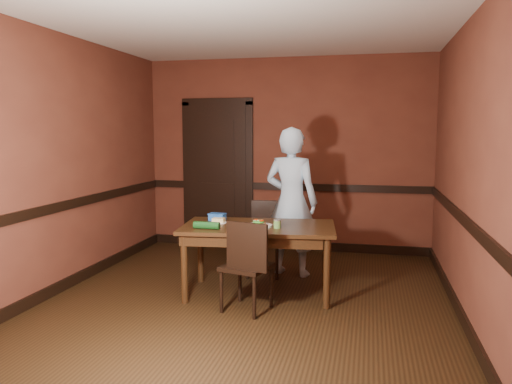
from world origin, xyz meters
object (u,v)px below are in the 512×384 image
at_px(sandwich_plate, 259,225).
at_px(dining_table, 259,260).
at_px(cheese_saucer, 219,221).
at_px(chair_near, 247,265).
at_px(chair_far, 264,239).
at_px(sauce_jar, 277,224).
at_px(food_tub, 217,217).
at_px(person, 291,202).

bearing_deg(sandwich_plate, dining_table, 102.89).
bearing_deg(cheese_saucer, chair_near, -50.28).
distance_m(dining_table, chair_near, 0.49).
distance_m(chair_far, sauce_jar, 0.91).
bearing_deg(chair_near, sauce_jar, -105.28).
xyz_separation_m(dining_table, chair_far, (-0.09, 0.68, 0.07)).
height_order(sandwich_plate, cheese_saucer, sandwich_plate).
xyz_separation_m(dining_table, chair_near, (-0.01, -0.48, 0.07)).
distance_m(dining_table, food_tub, 0.67).
bearing_deg(chair_near, sandwich_plate, -78.07).
bearing_deg(sandwich_plate, chair_far, 98.11).
bearing_deg(chair_far, person, 14.87).
xyz_separation_m(sauce_jar, food_tub, (-0.71, 0.29, -0.01)).
xyz_separation_m(chair_near, sauce_jar, (0.22, 0.38, 0.33)).
height_order(chair_near, food_tub, chair_near).
xyz_separation_m(chair_far, food_tub, (-0.41, -0.49, 0.33)).
distance_m(dining_table, cheese_saucer, 0.58).
xyz_separation_m(dining_table, person, (0.21, 0.79, 0.50)).
bearing_deg(sandwich_plate, person, 77.03).
height_order(cheese_saucer, food_tub, food_tub).
xyz_separation_m(dining_table, sandwich_plate, (0.02, -0.07, 0.38)).
bearing_deg(sandwich_plate, cheese_saucer, 167.05).
xyz_separation_m(dining_table, cheese_saucer, (-0.44, 0.04, 0.38)).
relative_size(chair_far, person, 0.50).
distance_m(chair_far, sandwich_plate, 0.82).
bearing_deg(food_tub, chair_near, -48.21).
height_order(chair_far, sauce_jar, chair_far).
bearing_deg(food_tub, dining_table, -15.01).
bearing_deg(dining_table, sandwich_plate, -83.41).
bearing_deg(chair_near, person, -84.87).
bearing_deg(cheese_saucer, chair_far, 61.61).
bearing_deg(person, food_tub, 52.28).
bearing_deg(sauce_jar, sandwich_plate, 169.23).
height_order(sandwich_plate, food_tub, food_tub).
height_order(dining_table, cheese_saucer, cheese_saucer).
bearing_deg(chair_far, cheese_saucer, -124.13).
xyz_separation_m(dining_table, sauce_jar, (0.21, -0.11, 0.41)).
bearing_deg(person, dining_table, 86.79).
height_order(chair_far, sandwich_plate, chair_far).
bearing_deg(dining_table, chair_far, 91.32).
relative_size(dining_table, chair_near, 1.77).
bearing_deg(sauce_jar, food_tub, 157.70).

